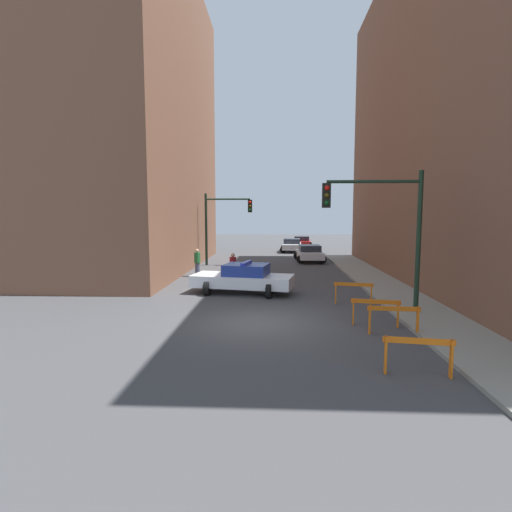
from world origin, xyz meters
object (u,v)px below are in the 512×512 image
Objects in this scene: pedestrian_crossing at (233,268)px; barrier_mid at (394,315)px; pedestrian_corner at (197,262)px; police_car at (243,278)px; parked_car_far at (302,242)px; barrier_front at (418,350)px; barrier_corner at (353,289)px; traffic_light_far at (221,219)px; parked_car_near at (309,253)px; parked_car_mid at (292,245)px; barrier_back at (376,308)px; traffic_light_near at (387,220)px.

barrier_mid is (5.95, -8.83, -0.24)m from pedestrian_crossing.
police_car is at bearing 101.98° from pedestrian_corner.
parked_car_far is 23.35m from pedestrian_crossing.
barrier_front and barrier_corner have the same top height.
traffic_light_far reaches higher than pedestrian_corner.
traffic_light_far is 7.64m from parked_car_near.
parked_car_mid is at bearing -101.37° from parked_car_far.
barrier_back is at bearing -90.15° from parked_car_near.
barrier_front is at bearing -90.62° from barrier_back.
parked_car_mid reaches higher than barrier_corner.
traffic_light_near is 3.43m from barrier_back.
barrier_corner is at bearing -90.11° from parked_car_near.
traffic_light_far is 17.39m from barrier_back.
parked_car_near is at bearing -71.92° from pedestrian_crossing.
traffic_light_far is 16.80m from parked_car_far.
parked_car_far reaches higher than barrier_front.
traffic_light_near is 1.00× the size of traffic_light_far.
parked_car_far is 2.78× the size of barrier_front.
traffic_light_near is 7.24m from police_car.
parked_car_near is 12.46m from parked_car_far.
traffic_light_near reaches higher than traffic_light_far.
pedestrian_corner is (-3.17, 4.97, 0.14)m from police_car.
traffic_light_near is at bearing -87.41° from parked_car_near.
traffic_light_far is 1.05× the size of police_car.
traffic_light_far is at bearing -33.96° from pedestrian_crossing.
parked_car_mid is at bearing 95.29° from parked_car_near.
traffic_light_near is at bearing -83.14° from parked_car_far.
traffic_light_far reaches higher than barrier_corner.
parked_car_far is 34.79m from barrier_front.
barrier_front is at bearing -89.52° from barrier_corner.
traffic_light_near reaches higher than barrier_corner.
pedestrian_corner reaches higher than parked_car_mid.
barrier_corner is (0.35, -27.38, -0.06)m from parked_car_far.
traffic_light_near is 1.19× the size of parked_car_near.
barrier_corner is (0.56, -14.92, -0.06)m from parked_car_near.
pedestrian_crossing and pedestrian_corner have the same top height.
barrier_front is (4.82, -9.44, -0.11)m from police_car.
police_car is 3.13× the size of barrier_back.
pedestrian_crossing reaches higher than parked_car_near.
barrier_mid is at bearing -84.30° from barrier_corner.
police_car is at bearing 117.03° from barrier_front.
barrier_mid is 4.25m from barrier_corner.
pedestrian_crossing is (-5.17, -22.77, 0.19)m from parked_car_far.
parked_car_mid is 0.99× the size of parked_car_far.
barrier_back is (1.73, -26.16, -0.06)m from parked_car_mid.
traffic_light_far is 14.50m from barrier_corner.
parked_car_mid is 2.74× the size of barrier_mid.
parked_car_mid is 2.77× the size of barrier_corner.
police_car is 25.73m from parked_car_far.
traffic_light_far is 3.28× the size of barrier_corner.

